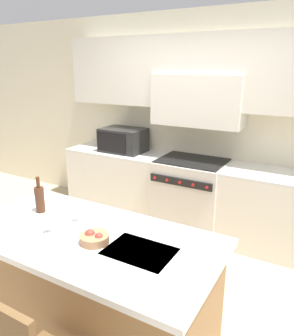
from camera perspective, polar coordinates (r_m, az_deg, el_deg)
The scene contains 10 objects.
ground_plane at distance 3.22m, azimuth -4.48°, elevation -22.09°, with size 10.00×10.00×0.00m, color tan.
back_cabinetry at distance 4.17m, azimuth 9.67°, elevation 11.03°, with size 10.00×0.46×2.70m.
back_counter at distance 4.22m, azimuth 7.70°, elevation -4.85°, with size 3.62×0.62×0.92m.
range_stove at distance 4.20m, azimuth 7.59°, elevation -4.79°, with size 0.84×0.70×0.94m.
microwave at distance 4.50m, azimuth -4.18°, elevation 4.90°, with size 0.59×0.42×0.32m.
kitchen_island at distance 2.63m, azimuth -9.55°, elevation -20.10°, with size 1.85×0.94×0.91m.
wine_bottle at distance 2.78m, azimuth -18.18°, elevation -5.11°, with size 0.08×0.08×0.30m.
wine_glass_near at distance 2.42m, azimuth -16.84°, elevation -7.95°, with size 0.07×0.07×0.20m.
wine_glass_far at distance 2.53m, azimuth -12.16°, elevation -6.42°, with size 0.07×0.07×0.20m.
fruit_bowl at distance 2.27m, azimuth -9.19°, elevation -11.93°, with size 0.20×0.20×0.08m.
Camera 1 is at (1.43, -2.03, 2.05)m, focal length 35.00 mm.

